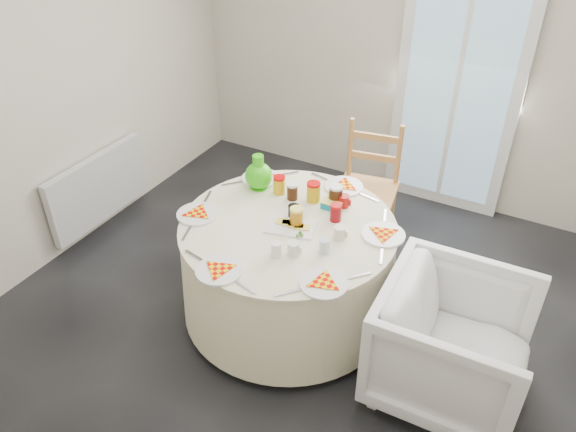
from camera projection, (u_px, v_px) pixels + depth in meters
The scene contains 14 objects.
floor at pixel (299, 320), 3.84m from camera, with size 4.00×4.00×0.00m, color black.
wall_back at pixel (415, 49), 4.54m from camera, with size 4.00×0.02×2.60m, color #BCB5A3.
wall_left at pixel (46, 87), 3.89m from camera, with size 0.02×4.00×2.60m, color #BCB5A3.
glass_door at pixel (458, 90), 4.49m from camera, with size 1.00×0.08×2.10m, color silver.
radiator at pixel (99, 188), 4.53m from camera, with size 0.07×1.00×0.55m, color silver.
table at pixel (288, 269), 3.71m from camera, with size 1.41×1.41×0.71m, color beige.
wooden_chair at pixel (367, 192), 4.32m from camera, with size 0.44×0.42×0.99m, color #C36F48, non-canonical shape.
armchair at pixel (453, 342), 3.16m from camera, with size 0.81×0.76×0.83m, color white.
place_settings at pixel (288, 220), 3.48m from camera, with size 1.45×1.45×0.03m, color silver, non-canonical shape.
jar_cluster at pixel (305, 194), 3.64m from camera, with size 0.54×0.27×0.16m, color #816017, non-canonical shape.
butter_tub at pixel (332, 201), 3.63m from camera, with size 0.13×0.10×0.05m, color #077E9D.
green_pitcher at pixel (258, 170), 3.79m from camera, with size 0.19×0.19×0.24m, color #30C20F, non-canonical shape.
cheese_platter at pixel (291, 223), 3.46m from camera, with size 0.30×0.19×0.04m, color silver, non-canonical shape.
mugs_glasses at pixel (311, 224), 3.38m from camera, with size 0.55×0.55×0.10m, color #999899, non-canonical shape.
Camera 1 is at (1.25, -2.45, 2.77)m, focal length 35.00 mm.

